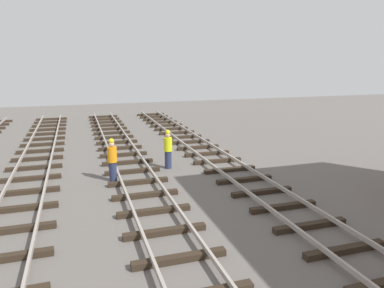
% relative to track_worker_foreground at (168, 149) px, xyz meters
% --- Properties ---
extents(track_worker_foreground, '(0.40, 0.40, 1.87)m').
position_rel_track_worker_foreground_xyz_m(track_worker_foreground, '(0.00, 0.00, 0.00)').
color(track_worker_foreground, '#262D4C').
rests_on(track_worker_foreground, ground).
extents(track_worker_distant, '(0.40, 0.40, 1.87)m').
position_rel_track_worker_foreground_xyz_m(track_worker_distant, '(-2.71, -1.14, 0.00)').
color(track_worker_distant, '#262D4C').
rests_on(track_worker_distant, ground).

